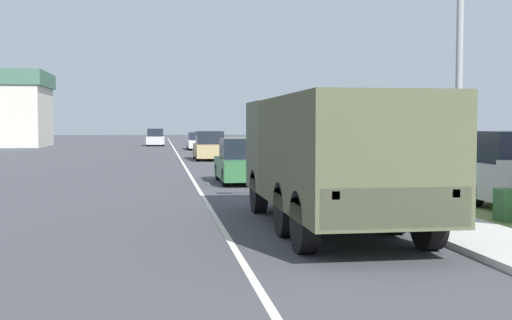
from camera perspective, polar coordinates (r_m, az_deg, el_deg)
ground_plane at (r=42.44m, az=-6.87°, el=0.31°), size 180.00×180.00×0.00m
lane_centre_stripe at (r=42.44m, az=-6.87°, el=0.32°), size 0.12×120.00×0.00m
sidewalk_right at (r=42.81m, az=-0.84°, el=0.44°), size 1.80×120.00×0.12m
grass_strip_right at (r=43.62m, az=4.90°, el=0.41°), size 7.00×120.00×0.02m
military_truck at (r=12.92m, az=6.65°, el=0.62°), size 2.43×7.34×2.64m
car_nearest_ahead at (r=23.16m, az=-1.07°, el=-0.26°), size 1.83×3.98×1.60m
car_second_ahead at (r=38.39m, az=-4.16°, el=1.16°), size 1.78×4.59×1.71m
car_third_ahead at (r=54.15m, az=-5.10°, el=1.64°), size 1.90×4.90×1.45m
car_fourth_ahead at (r=63.99m, az=-8.94°, el=1.93°), size 1.75×3.94×1.70m
lamp_post at (r=13.71m, az=16.89°, el=12.14°), size 1.69×0.24×6.96m
utility_box at (r=14.84m, az=21.64°, el=-3.75°), size 0.55×0.45×0.70m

